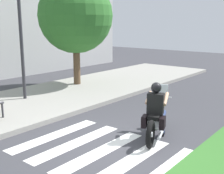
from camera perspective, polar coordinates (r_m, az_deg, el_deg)
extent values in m
plane|color=#38383D|center=(7.15, 0.35, -11.33)|extent=(48.00, 48.00, 0.00)
cube|color=#336B28|center=(6.13, 17.61, -15.78)|extent=(24.00, 1.10, 0.08)
cube|color=gray|center=(10.47, -19.82, -3.89)|extent=(24.00, 4.40, 0.15)
cube|color=white|center=(6.00, 9.90, -16.42)|extent=(2.80, 0.40, 0.01)
cube|color=white|center=(6.37, 3.41, -14.43)|extent=(2.80, 0.40, 0.01)
cube|color=white|center=(6.82, -2.20, -12.54)|extent=(2.80, 0.40, 0.01)
cube|color=white|center=(7.32, -7.00, -10.80)|extent=(2.80, 0.40, 0.01)
cube|color=white|center=(7.88, -11.12, -9.23)|extent=(2.80, 0.40, 0.01)
torus|color=black|center=(8.32, 9.46, -5.56)|extent=(0.67, 0.35, 0.67)
cylinder|color=silver|center=(8.32, 9.46, -5.56)|extent=(0.15, 0.14, 0.12)
torus|color=black|center=(6.94, 7.55, -9.18)|extent=(0.67, 0.35, 0.67)
cylinder|color=silver|center=(6.94, 7.55, -9.18)|extent=(0.15, 0.14, 0.12)
cube|color=silver|center=(7.58, 8.63, -6.21)|extent=(0.86, 0.55, 0.28)
ellipsoid|color=black|center=(7.71, 8.93, -4.20)|extent=(0.59, 0.45, 0.22)
cube|color=black|center=(7.34, 8.40, -5.59)|extent=(0.62, 0.46, 0.10)
cube|color=black|center=(7.26, 6.43, -6.65)|extent=(0.34, 0.23, 0.28)
cube|color=black|center=(7.19, 9.88, -6.95)|extent=(0.34, 0.23, 0.28)
cylinder|color=silver|center=(8.02, 9.44, -1.88)|extent=(0.25, 0.59, 0.03)
sphere|color=white|center=(8.26, 9.60, -2.90)|extent=(0.18, 0.18, 0.18)
cube|color=silver|center=(8.00, 9.52, -0.58)|extent=(0.18, 0.39, 0.32)
cylinder|color=silver|center=(7.42, 9.62, -8.92)|extent=(0.71, 0.34, 0.08)
cube|color=black|center=(7.31, 8.54, -3.22)|extent=(0.39, 0.47, 0.52)
sphere|color=black|center=(7.24, 8.68, -0.11)|extent=(0.26, 0.26, 0.26)
cylinder|color=tan|center=(7.54, 7.21, -2.08)|extent=(0.52, 0.27, 0.26)
cylinder|color=tan|center=(7.48, 10.52, -2.32)|extent=(0.52, 0.27, 0.26)
cylinder|color=navy|center=(7.58, 7.45, -5.46)|extent=(0.46, 0.29, 0.24)
cylinder|color=navy|center=(7.79, 7.55, -7.47)|extent=(0.11, 0.11, 0.49)
cube|color=black|center=(7.90, 7.56, -8.76)|extent=(0.26, 0.18, 0.08)
cylinder|color=navy|center=(7.53, 9.85, -5.66)|extent=(0.46, 0.29, 0.24)
cylinder|color=navy|center=(7.75, 9.90, -7.67)|extent=(0.11, 0.11, 0.49)
cube|color=black|center=(7.85, 9.89, -8.97)|extent=(0.26, 0.18, 0.08)
cylinder|color=#333338|center=(9.18, -20.70, -4.26)|extent=(0.06, 0.06, 0.45)
cylinder|color=#2D2D33|center=(10.99, -17.25, 6.79)|extent=(0.12, 0.12, 3.82)
cylinder|color=brown|center=(13.34, -6.93, 4.32)|extent=(0.31, 0.31, 2.06)
sphere|color=#2D6B28|center=(13.21, -7.18, 13.73)|extent=(3.30, 3.30, 3.30)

